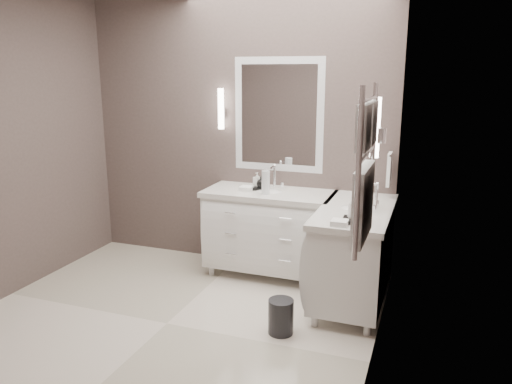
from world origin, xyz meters
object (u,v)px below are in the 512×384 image
(towel_ladder, at_px, (364,177))
(waste_bin, at_px, (281,317))
(vanity_back, at_px, (269,228))
(vanity_right, at_px, (354,249))

(towel_ladder, height_order, waste_bin, towel_ladder)
(vanity_back, xyz_separation_m, vanity_right, (0.88, -0.33, 0.00))
(vanity_back, height_order, vanity_right, same)
(vanity_back, xyz_separation_m, waste_bin, (0.45, -1.05, -0.35))
(vanity_back, bearing_deg, towel_ladder, -55.90)
(towel_ladder, bearing_deg, vanity_back, 124.10)
(vanity_back, distance_m, towel_ladder, 2.16)
(vanity_right, xyz_separation_m, waste_bin, (-0.43, -0.73, -0.35))
(vanity_right, relative_size, waste_bin, 4.54)
(vanity_right, distance_m, waste_bin, 0.91)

